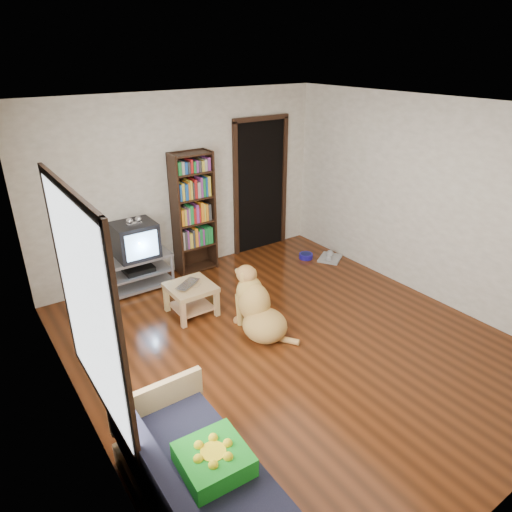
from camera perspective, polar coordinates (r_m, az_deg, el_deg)
ground at (r=5.38m, az=4.20°, el=-10.78°), size 5.00×5.00×0.00m
ceiling at (r=4.42m, az=5.27°, el=17.90°), size 5.00×5.00×0.00m
wall_back at (r=6.75m, az=-9.02°, el=8.76°), size 4.50×0.00×4.50m
wall_left at (r=3.86m, az=-22.28°, el=-5.35°), size 0.00×5.00×5.00m
wall_right at (r=6.35m, az=20.70°, el=6.45°), size 0.00×5.00×5.00m
green_cushion at (r=3.49m, az=-5.32°, el=-23.99°), size 0.48×0.48×0.15m
laptop at (r=5.74m, az=-8.08°, el=-3.65°), size 0.43×0.39×0.03m
dog_bowl at (r=7.42m, az=6.25°, el=0.01°), size 0.22×0.22×0.08m
grey_rag at (r=7.45m, az=9.25°, el=-0.27°), size 0.51×0.48×0.03m
window at (r=3.34m, az=-20.42°, el=-5.92°), size 0.03×1.46×1.70m
doorway at (r=7.45m, az=0.56°, el=9.10°), size 1.03×0.05×2.19m
tv_stand at (r=6.58m, az=-14.45°, el=-1.81°), size 0.90×0.45×0.50m
crt_tv at (r=6.41m, az=-14.96°, el=2.06°), size 0.55×0.52×0.58m
bookshelf at (r=6.73m, az=-7.87°, el=6.10°), size 0.60×0.30×1.80m
sofa at (r=3.60m, az=-6.47°, el=-27.96°), size 0.80×1.80×0.80m
coffee_table at (r=5.83m, az=-8.14°, el=-4.69°), size 0.55×0.55×0.40m
dog at (r=5.40m, az=0.20°, el=-6.72°), size 0.53×0.99×0.82m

